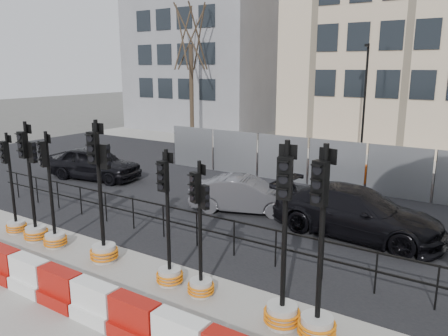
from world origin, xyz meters
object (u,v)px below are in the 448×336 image
Objects in this scene: car_a at (94,163)px; traffic_signal_a at (15,213)px; traffic_signal_d at (103,230)px; car_c at (356,212)px; traffic_signal_h at (318,302)px.

traffic_signal_a is at bearing -161.03° from car_a.
traffic_signal_d is 0.81× the size of car_a.
car_a is at bearing 121.24° from traffic_signal_a.
traffic_signal_d is 7.14m from car_c.
traffic_signal_d is (3.72, 0.08, 0.24)m from traffic_signal_a.
traffic_signal_a is 6.52m from car_a.
traffic_signal_d is 0.72× the size of car_c.
car_c is at bearing 34.47° from traffic_signal_a.
traffic_signal_d is 8.87m from car_a.
traffic_signal_h is at bearing -166.93° from car_c.
car_c is (4.82, 5.27, -0.15)m from traffic_signal_d.
traffic_signal_d is 1.00× the size of traffic_signal_h.
car_a reaches higher than car_c.
traffic_signal_a is at bearing 172.92° from traffic_signal_d.
traffic_signal_a is 9.45m from traffic_signal_h.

